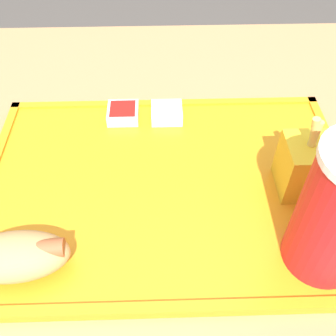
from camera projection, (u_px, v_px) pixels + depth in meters
dining_table at (179, 323)px, 0.78m from camera, size 1.36×0.93×0.76m
food_tray at (168, 186)px, 0.51m from camera, size 0.48×0.34×0.01m
hot_dog_far at (15, 256)px, 0.41m from camera, size 0.12×0.07×0.05m
fries_carton at (312, 166)px, 0.48m from camera, size 0.08×0.06×0.11m
sauce_cup_mayo at (167, 112)px, 0.59m from camera, size 0.05×0.05×0.02m
sauce_cup_ketchup at (123, 113)px, 0.59m from camera, size 0.05×0.05×0.02m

